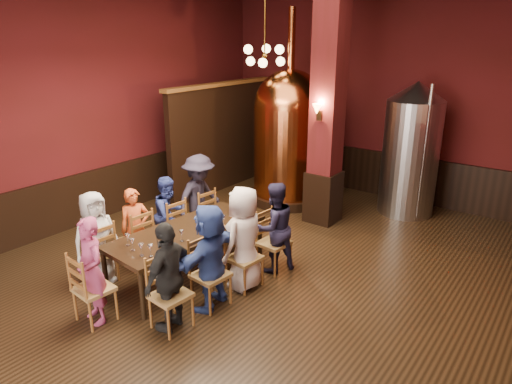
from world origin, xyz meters
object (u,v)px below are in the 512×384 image
Objects in this scene: dining_table at (187,234)px; person_2 at (169,215)px; person_1 at (136,228)px; copper_kettle at (289,135)px; steel_vessel at (411,149)px; person_0 at (96,238)px; rose_vase at (236,198)px.

person_2 reaches higher than dining_table.
copper_kettle reaches higher than person_1.
person_1 is at bearing -158.78° from dining_table.
person_1 is at bearing -118.25° from steel_vessel.
copper_kettle is (-0.63, 3.74, 0.77)m from dining_table.
copper_kettle is (0.25, 4.00, 0.82)m from person_1.
steel_vessel is (2.35, 0.83, -0.13)m from copper_kettle.
dining_table is at bearing -36.87° from person_0.
person_2 is 4.93m from steel_vessel.
person_1 reaches higher than dining_table.
copper_kettle reaches higher than person_0.
person_1 is (-0.88, -0.25, -0.05)m from dining_table.
person_0 is 3.77× the size of rose_vase.
copper_kettle is at bearing -160.54° from steel_vessel.
copper_kettle reaches higher than steel_vessel.
dining_table is 1.05m from rose_vase.
rose_vase is at bearing -20.67° from person_0.
dining_table is 1.93× the size of person_1.
rose_vase is (1.07, 1.91, 0.29)m from person_0.
dining_table is at bearing -110.60° from steel_vessel.
steel_vessel is (2.54, 4.17, 0.67)m from person_2.
person_2 is at bearing -121.31° from steel_vessel.
rose_vase is at bearing -74.52° from copper_kettle.
rose_vase is at bearing -113.87° from steel_vessel.
steel_vessel reaches higher than dining_table.
steel_vessel reaches higher than rose_vase.
dining_table is 3.87m from copper_kettle.
person_1 reaches higher than rose_vase.
copper_kettle is at bearing -9.70° from person_2.
steel_vessel is (1.72, 4.57, 0.64)m from dining_table.
dining_table is 1.31m from person_0.
person_0 is at bearing -93.75° from copper_kettle.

